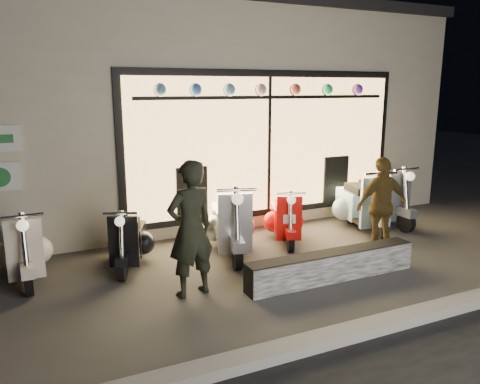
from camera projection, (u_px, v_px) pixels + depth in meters
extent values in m
plane|color=#383533|center=(282.00, 268.00, 6.80)|extent=(40.00, 40.00, 0.00)
cube|color=slate|center=(375.00, 326.00, 5.01)|extent=(40.00, 0.25, 0.12)
cube|color=beige|center=(176.00, 113.00, 10.79)|extent=(10.00, 6.00, 4.00)
cube|color=black|center=(173.00, 17.00, 10.34)|extent=(10.20, 6.20, 0.20)
cube|color=black|center=(268.00, 145.00, 8.54)|extent=(5.45, 0.06, 2.65)
cube|color=#FFBF6B|center=(269.00, 145.00, 8.51)|extent=(5.20, 0.04, 2.40)
cube|color=black|center=(270.00, 97.00, 8.29)|extent=(4.90, 0.06, 0.06)
cube|color=white|center=(0.00, 177.00, 6.78)|extent=(0.55, 0.04, 0.42)
cube|color=black|center=(332.00, 266.00, 6.34)|extent=(2.53, 0.28, 0.40)
cylinder|color=black|center=(237.00, 257.00, 6.70)|extent=(0.21, 0.39, 0.38)
cylinder|color=black|center=(228.00, 234.00, 7.76)|extent=(0.23, 0.40, 0.38)
cube|color=#B3B3B8|center=(235.00, 224.00, 6.83)|extent=(0.51, 0.22, 0.91)
cube|color=#B3B3B8|center=(229.00, 222.00, 7.61)|extent=(0.66, 0.87, 0.51)
cube|color=black|center=(229.00, 206.00, 7.43)|extent=(0.47, 0.68, 0.13)
sphere|color=#FFF2CC|center=(237.00, 199.00, 6.50)|extent=(0.21, 0.21, 0.17)
cylinder|color=black|center=(290.00, 243.00, 7.43)|extent=(0.20, 0.32, 0.31)
cylinder|color=black|center=(282.00, 226.00, 8.31)|extent=(0.21, 0.32, 0.31)
cube|color=red|center=(289.00, 218.00, 7.54)|extent=(0.41, 0.21, 0.74)
cube|color=red|center=(283.00, 218.00, 8.18)|extent=(0.59, 0.73, 0.41)
cube|color=black|center=(284.00, 205.00, 8.04)|extent=(0.42, 0.56, 0.11)
sphere|color=#FFF2CC|center=(291.00, 200.00, 7.27)|extent=(0.18, 0.18, 0.14)
cylinder|color=black|center=(123.00, 270.00, 6.31)|extent=(0.19, 0.31, 0.30)
cylinder|color=black|center=(133.00, 249.00, 7.17)|extent=(0.21, 0.32, 0.30)
cube|color=black|center=(124.00, 242.00, 6.42)|extent=(0.40, 0.20, 0.73)
cube|color=black|center=(131.00, 239.00, 7.05)|extent=(0.57, 0.71, 0.41)
cube|color=black|center=(129.00, 225.00, 6.91)|extent=(0.41, 0.55, 0.11)
sphere|color=#FFF2CC|center=(120.00, 221.00, 6.15)|extent=(0.17, 0.17, 0.13)
cylinder|color=black|center=(29.00, 283.00, 5.86)|extent=(0.11, 0.33, 0.33)
cylinder|color=black|center=(24.00, 259.00, 6.71)|extent=(0.13, 0.33, 0.33)
cube|color=beige|center=(25.00, 250.00, 5.96)|extent=(0.45, 0.09, 0.80)
cube|color=beige|center=(23.00, 247.00, 6.58)|extent=(0.44, 0.70, 0.45)
cube|color=black|center=(22.00, 230.00, 6.44)|extent=(0.29, 0.55, 0.12)
sphere|color=#FFF2CC|center=(23.00, 225.00, 5.69)|extent=(0.15, 0.15, 0.15)
cylinder|color=black|center=(380.00, 231.00, 7.95)|extent=(0.19, 0.39, 0.38)
cylinder|color=black|center=(352.00, 214.00, 9.01)|extent=(0.22, 0.40, 0.38)
cube|color=#8CB4C7|center=(375.00, 203.00, 8.08)|extent=(0.51, 0.19, 0.90)
cube|color=#8CB4C7|center=(355.00, 204.00, 8.85)|extent=(0.63, 0.86, 0.51)
cube|color=black|center=(358.00, 189.00, 8.68)|extent=(0.44, 0.67, 0.13)
sphere|color=#FFF2CC|center=(383.00, 181.00, 7.76)|extent=(0.20, 0.20, 0.17)
cylinder|color=black|center=(406.00, 222.00, 8.46)|extent=(0.11, 0.37, 0.37)
cylinder|color=black|center=(366.00, 209.00, 9.42)|extent=(0.13, 0.37, 0.37)
cube|color=#5B5E62|center=(399.00, 197.00, 8.57)|extent=(0.50, 0.08, 0.89)
cube|color=#5B5E62|center=(370.00, 199.00, 9.27)|extent=(0.47, 0.77, 0.50)
cube|color=black|center=(375.00, 185.00, 9.11)|extent=(0.31, 0.61, 0.13)
sphere|color=#FFF2CC|center=(410.00, 176.00, 8.26)|extent=(0.17, 0.17, 0.16)
imported|color=black|center=(191.00, 229.00, 5.75)|extent=(0.70, 0.53, 1.73)
imported|color=brown|center=(382.00, 205.00, 7.36)|extent=(0.92, 0.44, 1.52)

